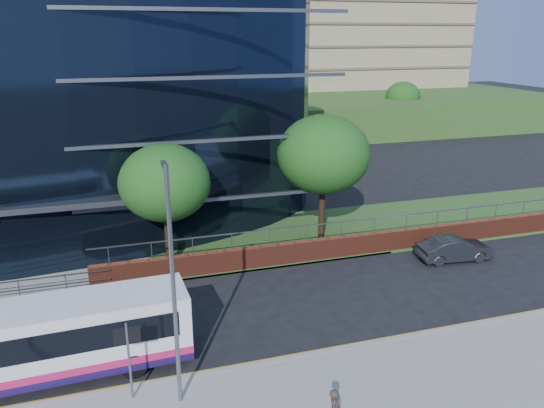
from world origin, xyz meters
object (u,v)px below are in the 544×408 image
object	(u,v)px
street_sign	(128,345)
parked_car	(455,249)
tree_dist_f	(403,97)
tree_far_c	(165,183)
streetlight_east	(173,282)
city_bus	(44,341)
tree_far_d	(323,154)
tree_dist_e	(287,100)

from	to	relation	value
street_sign	parked_car	world-z (taller)	street_sign
street_sign	tree_dist_f	distance (m)	56.25
tree_far_c	streetlight_east	xyz separation A→B (m)	(-1.00, -11.17, -0.10)
tree_far_c	city_bus	distance (m)	10.34
street_sign	tree_far_c	size ratio (longest dim) A/B	0.43
tree_far_c	tree_far_d	distance (m)	9.08
tree_dist_e	parked_car	size ratio (longest dim) A/B	1.63
parked_car	city_bus	bearing A→B (deg)	107.73
street_sign	tree_far_c	world-z (taller)	tree_far_c
streetlight_east	parked_car	distance (m)	17.76
tree_far_d	tree_dist_f	world-z (taller)	tree_far_d
tree_far_c	street_sign	bearing A→B (deg)	-103.29
tree_far_c	city_bus	world-z (taller)	tree_far_c
tree_dist_f	tree_dist_e	bearing A→B (deg)	-172.87
street_sign	city_bus	size ratio (longest dim) A/B	0.27
city_bus	parked_car	bearing A→B (deg)	10.12
tree_dist_f	streetlight_east	size ratio (longest dim) A/B	0.76
tree_dist_f	parked_car	distance (m)	41.29
city_bus	tree_dist_e	bearing A→B (deg)	57.94
tree_dist_f	streetlight_east	xyz separation A→B (m)	(-34.00, -44.17, 0.23)
tree_far_d	parked_car	world-z (taller)	tree_far_d
tree_dist_f	streetlight_east	bearing A→B (deg)	-127.58
street_sign	tree_far_d	distance (m)	16.61
street_sign	tree_far_d	size ratio (longest dim) A/B	0.38
tree_dist_e	city_bus	distance (m)	45.32
city_bus	tree_far_c	bearing A→B (deg)	55.16
tree_dist_e	tree_far_c	bearing A→B (deg)	-118.74
street_sign	parked_car	size ratio (longest dim) A/B	0.70
tree_far_d	tree_dist_e	xyz separation A→B (m)	(8.00, 30.00, -0.65)
street_sign	tree_far_d	world-z (taller)	tree_far_d
city_bus	parked_car	xyz separation A→B (m)	(20.01, 4.49, -0.81)
tree_far_c	tree_dist_f	bearing A→B (deg)	45.00
tree_dist_e	tree_dist_f	size ratio (longest dim) A/B	1.08
street_sign	city_bus	world-z (taller)	street_sign
tree_far_c	parked_car	size ratio (longest dim) A/B	1.63
street_sign	tree_dist_e	bearing A→B (deg)	64.88
street_sign	tree_dist_f	xyz separation A→B (m)	(35.50, 43.59, 2.06)
tree_dist_e	city_bus	bearing A→B (deg)	-119.52
tree_far_c	tree_dist_e	distance (m)	35.36
tree_dist_e	street_sign	bearing A→B (deg)	-115.12
streetlight_east	tree_dist_e	bearing A→B (deg)	66.89
streetlight_east	tree_far_c	bearing A→B (deg)	84.89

